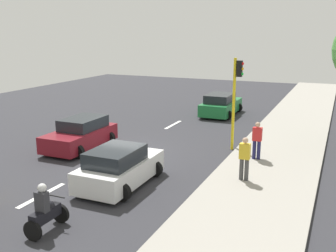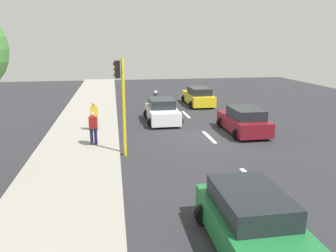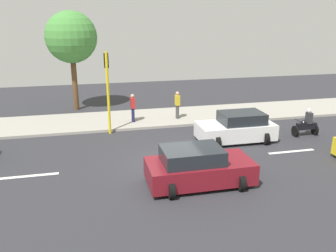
{
  "view_description": "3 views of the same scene",
  "coord_description": "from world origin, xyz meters",
  "px_view_note": "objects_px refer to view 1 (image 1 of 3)",
  "views": [
    {
      "loc": [
        9.5,
        -16.29,
        5.74
      ],
      "look_at": [
        1.95,
        0.79,
        1.26
      ],
      "focal_mm": 42.47,
      "sensor_mm": 36.0,
      "label": 1
    },
    {
      "loc": [
        5.17,
        17.02,
        5.15
      ],
      "look_at": [
        2.53,
        1.17,
        1.05
      ],
      "focal_mm": 35.1,
      "sensor_mm": 36.0,
      "label": 2
    },
    {
      "loc": [
        -14.12,
        3.41,
        6.32
      ],
      "look_at": [
        1.11,
        -0.14,
        1.38
      ],
      "focal_mm": 37.8,
      "sensor_mm": 36.0,
      "label": 3
    }
  ],
  "objects_px": {
    "car_maroon": "(81,134)",
    "pedestrian_near_signal": "(245,157)",
    "traffic_light_corner": "(236,91)",
    "car_white": "(119,167)",
    "car_green": "(221,105)",
    "pedestrian_by_tree": "(257,139)",
    "motorcycle": "(46,212)"
  },
  "relations": [
    {
      "from": "motorcycle",
      "to": "pedestrian_near_signal",
      "type": "relative_size",
      "value": 0.91
    },
    {
      "from": "car_white",
      "to": "car_maroon",
      "type": "bearing_deg",
      "value": 140.9
    },
    {
      "from": "car_green",
      "to": "pedestrian_near_signal",
      "type": "xyz_separation_m",
      "value": [
        4.5,
        -12.07,
        0.35
      ]
    },
    {
      "from": "car_green",
      "to": "car_maroon",
      "type": "xyz_separation_m",
      "value": [
        -4.07,
        -10.66,
        -0.0
      ]
    },
    {
      "from": "car_maroon",
      "to": "traffic_light_corner",
      "type": "bearing_deg",
      "value": 22.05
    },
    {
      "from": "car_white",
      "to": "traffic_light_corner",
      "type": "height_order",
      "value": "traffic_light_corner"
    },
    {
      "from": "pedestrian_by_tree",
      "to": "traffic_light_corner",
      "type": "height_order",
      "value": "traffic_light_corner"
    },
    {
      "from": "car_maroon",
      "to": "pedestrian_near_signal",
      "type": "xyz_separation_m",
      "value": [
        8.57,
        -1.41,
        0.35
      ]
    },
    {
      "from": "car_white",
      "to": "car_green",
      "type": "bearing_deg",
      "value": 90.87
    },
    {
      "from": "car_green",
      "to": "car_white",
      "type": "height_order",
      "value": "same"
    },
    {
      "from": "car_green",
      "to": "car_maroon",
      "type": "height_order",
      "value": "same"
    },
    {
      "from": "pedestrian_by_tree",
      "to": "pedestrian_near_signal",
      "type": "bearing_deg",
      "value": -88.09
    },
    {
      "from": "motorcycle",
      "to": "traffic_light_corner",
      "type": "bearing_deg",
      "value": 74.45
    },
    {
      "from": "car_white",
      "to": "pedestrian_by_tree",
      "type": "height_order",
      "value": "pedestrian_by_tree"
    },
    {
      "from": "traffic_light_corner",
      "to": "pedestrian_by_tree",
      "type": "bearing_deg",
      "value": -46.85
    },
    {
      "from": "car_maroon",
      "to": "traffic_light_corner",
      "type": "xyz_separation_m",
      "value": [
        7.07,
        2.86,
        2.22
      ]
    },
    {
      "from": "motorcycle",
      "to": "pedestrian_by_tree",
      "type": "relative_size",
      "value": 0.91
    },
    {
      "from": "car_maroon",
      "to": "car_green",
      "type": "bearing_deg",
      "value": 69.09
    },
    {
      "from": "car_maroon",
      "to": "pedestrian_by_tree",
      "type": "height_order",
      "value": "pedestrian_by_tree"
    },
    {
      "from": "car_green",
      "to": "pedestrian_by_tree",
      "type": "relative_size",
      "value": 2.55
    },
    {
      "from": "car_white",
      "to": "motorcycle",
      "type": "relative_size",
      "value": 2.57
    },
    {
      "from": "car_green",
      "to": "pedestrian_near_signal",
      "type": "distance_m",
      "value": 12.88
    },
    {
      "from": "car_maroon",
      "to": "pedestrian_near_signal",
      "type": "bearing_deg",
      "value": -9.34
    },
    {
      "from": "car_white",
      "to": "pedestrian_by_tree",
      "type": "bearing_deg",
      "value": 49.18
    },
    {
      "from": "car_white",
      "to": "motorcycle",
      "type": "distance_m",
      "value": 4.0
    },
    {
      "from": "pedestrian_by_tree",
      "to": "car_green",
      "type": "bearing_deg",
      "value": 115.36
    },
    {
      "from": "pedestrian_near_signal",
      "to": "car_green",
      "type": "bearing_deg",
      "value": 110.44
    },
    {
      "from": "pedestrian_near_signal",
      "to": "pedestrian_by_tree",
      "type": "distance_m",
      "value": 2.78
    },
    {
      "from": "car_green",
      "to": "pedestrian_by_tree",
      "type": "height_order",
      "value": "pedestrian_by_tree"
    },
    {
      "from": "pedestrian_near_signal",
      "to": "motorcycle",
      "type": "bearing_deg",
      "value": -125.77
    },
    {
      "from": "pedestrian_near_signal",
      "to": "pedestrian_by_tree",
      "type": "relative_size",
      "value": 1.0
    },
    {
      "from": "car_white",
      "to": "pedestrian_by_tree",
      "type": "relative_size",
      "value": 2.33
    }
  ]
}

